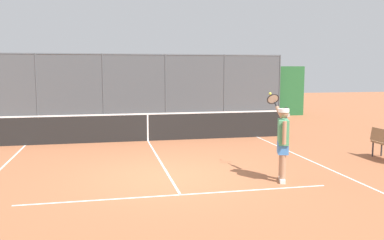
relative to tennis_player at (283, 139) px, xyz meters
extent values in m
plane|color=#A8603D|center=(2.38, -0.88, -0.94)|extent=(60.00, 60.00, 0.00)
cube|color=white|center=(2.38, 0.53, -0.94)|extent=(6.21, 0.05, 0.01)
cube|color=white|center=(-1.60, -0.03, -0.94)|extent=(0.05, 11.27, 0.01)
cube|color=white|center=(2.38, -2.57, -0.94)|extent=(0.05, 6.20, 0.01)
cylinder|color=#474C51|center=(-5.10, -11.62, 0.65)|extent=(0.07, 0.07, 3.19)
cylinder|color=#474C51|center=(-2.11, -11.62, 0.65)|extent=(0.07, 0.07, 3.19)
cylinder|color=#474C51|center=(0.88, -11.62, 0.65)|extent=(0.07, 0.07, 3.19)
cylinder|color=#474C51|center=(3.87, -11.62, 0.65)|extent=(0.07, 0.07, 3.19)
cylinder|color=#474C51|center=(6.86, -11.62, 0.65)|extent=(0.07, 0.07, 3.19)
cylinder|color=#474C51|center=(2.38, -11.62, 2.21)|extent=(14.95, 0.05, 0.05)
cube|color=#474C51|center=(2.38, -11.62, 0.65)|extent=(14.95, 0.02, 3.19)
cube|color=#235B2D|center=(2.38, -12.27, 0.36)|extent=(17.95, 0.90, 2.60)
cube|color=#ADADA8|center=(2.38, -11.44, -0.87)|extent=(15.95, 0.18, 0.15)
cylinder|color=#2D2D2D|center=(-2.72, -5.67, -0.41)|extent=(0.09, 0.09, 1.07)
cube|color=black|center=(2.38, -5.67, -0.49)|extent=(10.13, 0.02, 0.91)
cube|color=white|center=(2.38, -5.67, -0.01)|extent=(10.13, 0.04, 0.05)
cube|color=white|center=(2.38, -5.67, -0.49)|extent=(0.05, 0.04, 0.91)
cube|color=silver|center=(0.04, 0.14, -0.90)|extent=(0.19, 0.28, 0.09)
cylinder|color=#A87A5B|center=(0.04, 0.14, -0.48)|extent=(0.13, 0.13, 0.74)
cube|color=silver|center=(-0.04, -0.10, -0.90)|extent=(0.19, 0.28, 0.09)
cylinder|color=#A87A5B|center=(-0.04, -0.10, -0.48)|extent=(0.13, 0.13, 0.74)
cube|color=#3D7AC6|center=(0.00, 0.02, -0.19)|extent=(0.34, 0.44, 0.26)
cube|color=#4C9E6B|center=(0.00, 0.02, 0.16)|extent=(0.35, 0.50, 0.54)
cylinder|color=#A87A5B|center=(0.10, 0.29, 0.18)|extent=(0.08, 0.08, 0.49)
cylinder|color=#A87A5B|center=(-0.09, -0.40, 0.54)|extent=(0.09, 0.37, 0.28)
sphere|color=#A87A5B|center=(0.00, 0.02, 0.57)|extent=(0.21, 0.21, 0.21)
cylinder|color=white|center=(0.00, 0.02, 0.63)|extent=(0.30, 0.30, 0.08)
cube|color=white|center=(-0.04, -0.09, 0.60)|extent=(0.23, 0.23, 0.02)
cylinder|color=black|center=(-0.10, -0.64, 0.69)|extent=(0.04, 0.17, 0.13)
torus|color=black|center=(-0.10, -0.83, 0.82)|extent=(0.30, 0.19, 0.26)
cylinder|color=silver|center=(-0.10, -0.83, 0.82)|extent=(0.25, 0.15, 0.21)
sphere|color=#D6E042|center=(-0.11, -1.01, 0.93)|extent=(0.07, 0.07, 0.07)
cylinder|color=#333338|center=(-3.87, -1.83, -0.72)|extent=(0.04, 0.04, 0.44)
cylinder|color=#333338|center=(-3.59, -1.83, -0.72)|extent=(0.04, 0.04, 0.44)
camera|label=1|loc=(3.77, 8.17, 1.52)|focal=38.08mm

